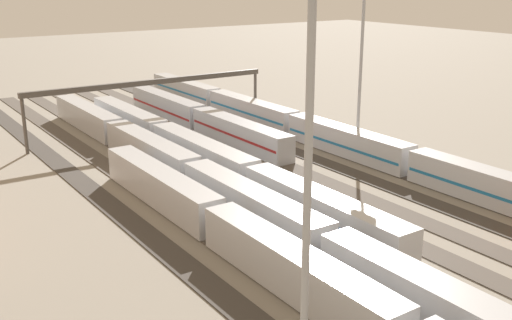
# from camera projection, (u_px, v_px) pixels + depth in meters

# --- Properties ---
(ground_plane) EXTENTS (400.00, 400.00, 0.00)m
(ground_plane) POSITION_uv_depth(u_px,v_px,m) (242.00, 177.00, 77.05)
(ground_plane) COLOR gray
(track_bed_0) EXTENTS (140.00, 2.80, 0.12)m
(track_bed_0) POSITION_uv_depth(u_px,v_px,m) (345.00, 155.00, 86.43)
(track_bed_0) COLOR #3D3833
(track_bed_0) RESTS_ON ground_plane
(track_bed_1) EXTENTS (140.00, 2.80, 0.12)m
(track_bed_1) POSITION_uv_depth(u_px,v_px,m) (318.00, 160.00, 83.75)
(track_bed_1) COLOR #3D3833
(track_bed_1) RESTS_ON ground_plane
(track_bed_2) EXTENTS (140.00, 2.80, 0.12)m
(track_bed_2) POSITION_uv_depth(u_px,v_px,m) (289.00, 166.00, 81.06)
(track_bed_2) COLOR #4C443D
(track_bed_2) RESTS_ON ground_plane
(track_bed_3) EXTENTS (140.00, 2.80, 0.12)m
(track_bed_3) POSITION_uv_depth(u_px,v_px,m) (258.00, 173.00, 78.38)
(track_bed_3) COLOR #4C443D
(track_bed_3) RESTS_ON ground_plane
(track_bed_4) EXTENTS (140.00, 2.80, 0.12)m
(track_bed_4) POSITION_uv_depth(u_px,v_px,m) (225.00, 180.00, 75.69)
(track_bed_4) COLOR #4C443D
(track_bed_4) RESTS_ON ground_plane
(track_bed_5) EXTENTS (140.00, 2.80, 0.12)m
(track_bed_5) POSITION_uv_depth(u_px,v_px,m) (189.00, 188.00, 73.01)
(track_bed_5) COLOR #4C443D
(track_bed_5) RESTS_ON ground_plane
(track_bed_6) EXTENTS (140.00, 2.80, 0.12)m
(track_bed_6) POSITION_uv_depth(u_px,v_px,m) (151.00, 196.00, 70.32)
(track_bed_6) COLOR #4C443D
(track_bed_6) RESTS_ON ground_plane
(track_bed_7) EXTENTS (140.00, 2.80, 0.12)m
(track_bed_7) POSITION_uv_depth(u_px,v_px,m) (109.00, 205.00, 67.64)
(track_bed_7) COLOR #3D3833
(track_bed_7) RESTS_ON ground_plane
(train_on_track_6) EXTENTS (71.40, 3.00, 3.80)m
(train_on_track_6) POSITION_uv_depth(u_px,v_px,m) (294.00, 271.00, 48.40)
(train_on_track_6) COLOR #B7BABF
(train_on_track_6) RESTS_ON ground_plane
(train_on_track_4) EXTENTS (71.40, 3.06, 3.80)m
(train_on_track_4) POSITION_uv_depth(u_px,v_px,m) (202.00, 154.00, 79.61)
(train_on_track_4) COLOR #B7BABF
(train_on_track_4) RESTS_ON ground_plane
(train_on_track_0) EXTENTS (119.80, 3.06, 3.80)m
(train_on_track_0) POSITION_uv_depth(u_px,v_px,m) (347.00, 142.00, 85.74)
(train_on_track_0) COLOR #B7BABF
(train_on_track_0) RESTS_ON ground_plane
(train_on_track_5) EXTENTS (95.60, 3.00, 3.80)m
(train_on_track_5) POSITION_uv_depth(u_px,v_px,m) (194.00, 175.00, 71.41)
(train_on_track_5) COLOR #B7BABF
(train_on_track_5) RESTS_ON ground_plane
(train_on_track_2) EXTENTS (47.20, 3.06, 3.80)m
(train_on_track_2) POSITION_uv_depth(u_px,v_px,m) (200.00, 118.00, 99.63)
(train_on_track_2) COLOR #A8AAB2
(train_on_track_2) RESTS_ON ground_plane
(light_mast_0) EXTENTS (2.80, 0.70, 24.23)m
(light_mast_0) POSITION_uv_depth(u_px,v_px,m) (362.00, 41.00, 83.78)
(light_mast_0) COLOR #9EA0A5
(light_mast_0) RESTS_ON ground_plane
(light_mast_1) EXTENTS (2.80, 0.70, 25.53)m
(light_mast_1) POSITION_uv_depth(u_px,v_px,m) (309.00, 142.00, 30.79)
(light_mast_1) COLOR #9EA0A5
(light_mast_1) RESTS_ON ground_plane
(signal_gantry) EXTENTS (0.70, 40.00, 8.80)m
(signal_gantry) POSITION_uv_depth(u_px,v_px,m) (151.00, 86.00, 95.31)
(signal_gantry) COLOR #4C4742
(signal_gantry) RESTS_ON ground_plane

